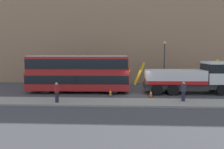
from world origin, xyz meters
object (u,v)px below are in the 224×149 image
(pedestrian_bystander, at_px, (183,92))
(street_lamp, at_px, (164,59))
(double_decker_bus, at_px, (78,72))
(traffic_cone_midway, at_px, (151,94))
(recovery_tow_truck, at_px, (191,77))
(pedestrian_onlooker, at_px, (57,93))
(traffic_cone_near_bus, at_px, (110,93))

(pedestrian_bystander, bearing_deg, street_lamp, -42.73)
(double_decker_bus, relative_size, traffic_cone_midway, 15.41)
(recovery_tow_truck, height_order, street_lamp, street_lamp)
(traffic_cone_midway, height_order, street_lamp, street_lamp)
(pedestrian_bystander, height_order, street_lamp, street_lamp)
(traffic_cone_midway, bearing_deg, double_decker_bus, 165.02)
(traffic_cone_midway, bearing_deg, pedestrian_onlooker, -158.65)
(double_decker_bus, bearing_deg, traffic_cone_near_bus, -26.84)
(pedestrian_bystander, distance_m, traffic_cone_midway, 3.45)
(double_decker_bus, xyz_separation_m, pedestrian_onlooker, (-0.76, -5.32, -1.25))
(double_decker_bus, height_order, pedestrian_bystander, double_decker_bus)
(recovery_tow_truck, height_order, double_decker_bus, double_decker_bus)
(traffic_cone_near_bus, distance_m, traffic_cone_midway, 4.04)
(recovery_tow_truck, distance_m, pedestrian_bystander, 4.85)
(pedestrian_bystander, distance_m, street_lamp, 10.30)
(recovery_tow_truck, bearing_deg, double_decker_bus, 178.75)
(recovery_tow_truck, height_order, pedestrian_bystander, recovery_tow_truck)
(pedestrian_onlooker, xyz_separation_m, traffic_cone_midway, (8.39, 3.28, -0.64))
(pedestrian_onlooker, relative_size, traffic_cone_near_bus, 2.38)
(double_decker_bus, distance_m, traffic_cone_midway, 8.12)
(pedestrian_bystander, relative_size, traffic_cone_midway, 2.38)
(traffic_cone_near_bus, bearing_deg, traffic_cone_midway, -4.56)
(double_decker_bus, distance_m, pedestrian_onlooker, 5.52)
(recovery_tow_truck, relative_size, traffic_cone_midway, 14.13)
(double_decker_bus, bearing_deg, pedestrian_bystander, -24.47)
(double_decker_bus, xyz_separation_m, pedestrian_bystander, (10.12, -4.33, -1.25))
(pedestrian_bystander, relative_size, street_lamp, 0.29)
(double_decker_bus, xyz_separation_m, street_lamp, (10.38, 5.66, 1.24))
(recovery_tow_truck, xyz_separation_m, street_lamp, (-1.75, 5.65, 1.71))
(pedestrian_bystander, bearing_deg, double_decker_bus, 25.59)
(pedestrian_onlooker, height_order, traffic_cone_midway, pedestrian_onlooker)
(street_lamp, bearing_deg, recovery_tow_truck, -72.78)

